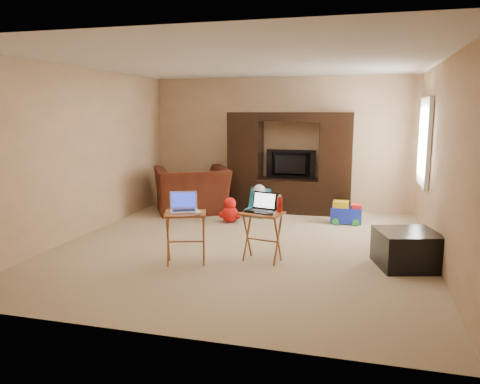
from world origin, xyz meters
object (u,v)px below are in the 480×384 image
(push_toy, at_px, (346,212))
(water_bottle, at_px, (280,205))
(entertainment_center, at_px, (290,163))
(tray_table_left, at_px, (186,238))
(tray_table_right, at_px, (262,237))
(recliner, at_px, (192,190))
(mouse_right, at_px, (271,213))
(mouse_left, at_px, (198,212))
(laptop_right, at_px, (260,203))
(television, at_px, (290,165))
(plush_toy, at_px, (230,210))
(laptop_left, at_px, (184,202))
(child_rocker, at_px, (258,202))
(ottoman, at_px, (407,249))

(push_toy, distance_m, water_bottle, 2.41)
(push_toy, bearing_deg, entertainment_center, 147.14)
(tray_table_left, height_order, tray_table_right, tray_table_left)
(recliner, relative_size, mouse_right, 10.20)
(tray_table_right, bearing_deg, recliner, 139.10)
(entertainment_center, xyz_separation_m, mouse_left, (-0.55, -3.44, -0.25))
(recliner, relative_size, push_toy, 2.51)
(laptop_right, bearing_deg, entertainment_center, 107.42)
(television, height_order, tray_table_right, television)
(plush_toy, relative_size, water_bottle, 2.28)
(laptop_left, relative_size, mouse_left, 2.58)
(tray_table_left, xyz_separation_m, mouse_right, (1.01, 0.23, 0.33))
(tray_table_right, xyz_separation_m, laptop_right, (-0.04, 0.02, 0.43))
(entertainment_center, bearing_deg, push_toy, -33.80)
(push_toy, relative_size, mouse_left, 3.92)
(laptop_right, bearing_deg, mouse_right, -24.10)
(push_toy, height_order, mouse_right, mouse_right)
(television, xyz_separation_m, push_toy, (1.08, -0.74, -0.69))
(tray_table_right, relative_size, mouse_right, 4.92)
(laptop_left, distance_m, water_bottle, 1.18)
(television, height_order, mouse_right, television)
(recliner, bearing_deg, laptop_left, 79.11)
(entertainment_center, height_order, water_bottle, entertainment_center)
(entertainment_center, relative_size, water_bottle, 11.78)
(child_rocker, xyz_separation_m, push_toy, (1.56, -0.16, -0.06))
(tray_table_left, height_order, mouse_left, mouse_left)
(recliner, bearing_deg, mouse_left, 82.33)
(mouse_right, bearing_deg, laptop_left, -169.26)
(entertainment_center, xyz_separation_m, recliner, (-1.73, -0.55, -0.50))
(push_toy, xyz_separation_m, laptop_right, (-0.97, -2.30, 0.55))
(plush_toy, bearing_deg, mouse_left, -83.19)
(ottoman, height_order, mouse_left, mouse_left)
(child_rocker, xyz_separation_m, plush_toy, (-0.35, -0.59, -0.03))
(laptop_right, relative_size, water_bottle, 1.70)
(tray_table_right, bearing_deg, push_toy, 79.96)
(tray_table_left, bearing_deg, water_bottle, 2.93)
(plush_toy, bearing_deg, ottoman, -31.40)
(push_toy, bearing_deg, recliner, 177.01)
(entertainment_center, xyz_separation_m, laptop_left, (-0.77, -3.34, -0.16))
(laptop_left, distance_m, laptop_right, 0.94)
(recliner, height_order, mouse_left, recliner)
(child_rocker, distance_m, laptop_left, 2.86)
(tray_table_left, height_order, laptop_left, laptop_left)
(ottoman, bearing_deg, tray_table_right, -172.37)
(television, distance_m, tray_table_right, 3.11)
(mouse_right, xyz_separation_m, water_bottle, (0.07, 0.20, 0.07))
(plush_toy, distance_m, tray_table_right, 2.12)
(recliner, distance_m, mouse_left, 3.13)
(push_toy, height_order, tray_table_right, tray_table_right)
(recliner, height_order, child_rocker, recliner)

